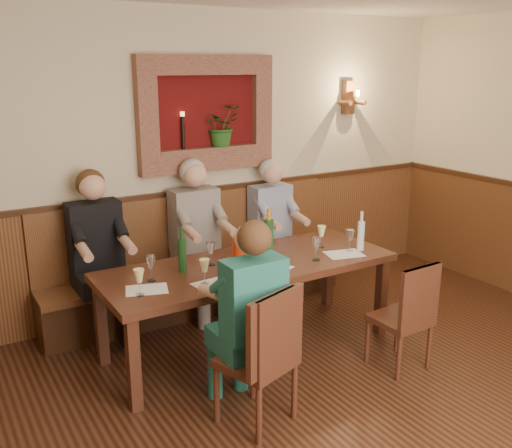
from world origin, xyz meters
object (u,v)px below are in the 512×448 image
Objects in this scene: chair_near_left at (258,383)px; wine_bottle_green_a at (269,238)px; person_bench_left at (101,271)px; water_bottle at (361,235)px; person_chair_front at (247,335)px; chair_near_right at (400,337)px; dining_table at (249,272)px; person_bench_mid at (200,252)px; spittoon_bucket at (246,252)px; wine_bottle_green_b at (182,254)px; bench at (199,276)px; person_bench_right at (275,242)px.

wine_bottle_green_a reaches higher than chair_near_left.
person_bench_left reaches higher than water_bottle.
person_chair_front is 4.03× the size of water_bottle.
water_bottle is (1.46, 0.70, 0.61)m from chair_near_left.
chair_near_right is at bearing -54.72° from wine_bottle_green_a.
person_bench_mid reaches higher than dining_table.
person_bench_mid is at bearing 88.77° from spittoon_bucket.
person_bench_left is 0.99× the size of person_bench_mid.
dining_table is 10.11× the size of spittoon_bucket.
person_bench_left is 1.06× the size of person_chair_front.
wine_bottle_green_b is (-0.50, -0.74, 0.28)m from person_bench_mid.
bench reaches higher than chair_near_left.
person_chair_front is at bearing -130.38° from wine_bottle_green_a.
chair_near_right is 1.36m from person_chair_front.
water_bottle is at bearing -11.89° from dining_table.
person_bench_right reaches higher than chair_near_right.
bench is at bearing 74.57° from person_chair_front.
person_bench_mid reaches higher than spittoon_bucket.
chair_near_left is at bearing 179.54° from chair_near_right.
water_bottle is at bearing 75.96° from chair_near_right.
dining_table is 1.74× the size of person_chair_front.
person_bench_right is at bearing 0.07° from person_bench_left.
bench reaches higher than spittoon_bucket.
wine_bottle_green_b is at bearing 170.29° from dining_table.
dining_table is at bearing 168.11° from water_bottle.
water_bottle is at bearing -45.43° from person_bench_mid.
person_chair_front is at bearing -128.24° from person_bench_right.
water_bottle is (1.05, -0.16, 0.02)m from spittoon_bucket.
person_chair_front is 3.92× the size of wine_bottle_green_b.
person_bench_right is 5.88× the size of spittoon_bucket.
bench is 8.53× the size of wine_bottle_green_b.
person_chair_front is at bearing -119.92° from spittoon_bucket.
spittoon_bucket is at bearing -16.39° from wine_bottle_green_b.
bench is 2.15× the size of person_bench_right.
person_chair_front is 3.30× the size of wine_bottle_green_a.
chair_near_left is at bearing -104.19° from bench.
person_bench_mid reaches higher than person_bench_right.
dining_table is 0.21m from spittoon_bucket.
bench is at bearing 102.82° from wine_bottle_green_a.
bench is 2.18× the size of person_chair_front.
person_bench_mid is 4.18× the size of wine_bottle_green_b.
wine_bottle_green_a reaches higher than chair_near_right.
person_bench_right is (0.84, 0.00, -0.04)m from person_bench_mid.
person_bench_right is 1.01× the size of person_chair_front.
dining_table is 1.29m from chair_near_right.
person_chair_front reaches higher than wine_bottle_green_b.
chair_near_left is 0.32m from person_chair_front.
spittoon_bucket reaches higher than dining_table.
person_bench_left is at bearing -173.69° from bench.
dining_table is 1.72× the size of person_bench_right.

